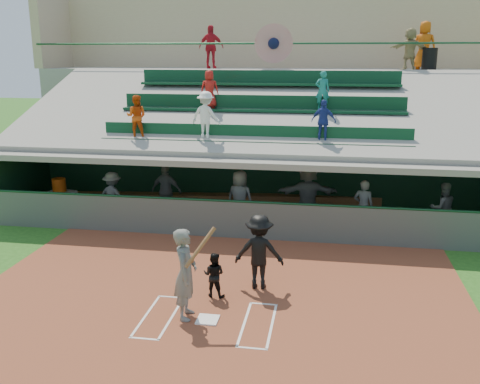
% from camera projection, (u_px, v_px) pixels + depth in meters
% --- Properties ---
extents(ground, '(100.00, 100.00, 0.00)m').
position_uv_depth(ground, '(208.00, 321.00, 10.78)').
color(ground, '#245818').
rests_on(ground, ground).
extents(dirt_slab, '(11.00, 9.00, 0.02)m').
position_uv_depth(dirt_slab, '(213.00, 309.00, 11.25)').
color(dirt_slab, brown).
rests_on(dirt_slab, ground).
extents(home_plate, '(0.43, 0.43, 0.03)m').
position_uv_depth(home_plate, '(208.00, 320.00, 10.77)').
color(home_plate, white).
rests_on(home_plate, dirt_slab).
extents(batters_box_chalk, '(2.65, 1.85, 0.01)m').
position_uv_depth(batters_box_chalk, '(208.00, 320.00, 10.77)').
color(batters_box_chalk, white).
rests_on(batters_box_chalk, dirt_slab).
extents(dugout_floor, '(16.00, 3.50, 0.04)m').
position_uv_depth(dugout_floor, '(254.00, 220.00, 17.22)').
color(dugout_floor, gray).
rests_on(dugout_floor, ground).
extents(concourse_slab, '(20.00, 3.00, 4.60)m').
position_uv_depth(concourse_slab, '(276.00, 123.00, 23.08)').
color(concourse_slab, gray).
rests_on(concourse_slab, ground).
extents(grandstand, '(20.40, 10.40, 7.80)m').
position_uv_depth(grandstand, '(268.00, 134.00, 20.24)').
color(grandstand, '#505650').
rests_on(grandstand, ground).
extents(batter_at_plate, '(0.87, 0.78, 1.95)m').
position_uv_depth(batter_at_plate, '(186.00, 273.00, 10.69)').
color(batter_at_plate, '#595C57').
rests_on(batter_at_plate, dirt_slab).
extents(catcher, '(0.53, 0.43, 1.01)m').
position_uv_depth(catcher, '(214.00, 275.00, 11.74)').
color(catcher, black).
rests_on(catcher, dirt_slab).
extents(home_umpire, '(1.13, 0.67, 1.73)m').
position_uv_depth(home_umpire, '(259.00, 252.00, 12.10)').
color(home_umpire, black).
rests_on(home_umpire, dirt_slab).
extents(dugout_bench, '(15.67, 2.39, 0.47)m').
position_uv_depth(dugout_bench, '(264.00, 201.00, 18.44)').
color(dugout_bench, '#936035').
rests_on(dugout_bench, dugout_floor).
extents(white_table, '(0.94, 0.78, 0.73)m').
position_uv_depth(white_table, '(62.00, 202.00, 17.90)').
color(white_table, silver).
rests_on(white_table, dugout_floor).
extents(water_cooler, '(0.44, 0.44, 0.44)m').
position_uv_depth(water_cooler, '(59.00, 185.00, 17.74)').
color(water_cooler, '#CF4B0C').
rests_on(water_cooler, white_table).
extents(dugout_player_a, '(1.12, 0.80, 1.58)m').
position_uv_depth(dugout_player_a, '(113.00, 196.00, 16.98)').
color(dugout_player_a, '#585B56').
rests_on(dugout_player_a, dugout_floor).
extents(dugout_player_b, '(1.09, 0.60, 1.76)m').
position_uv_depth(dugout_player_b, '(167.00, 191.00, 17.26)').
color(dugout_player_b, '#51534F').
rests_on(dugout_player_b, dugout_floor).
extents(dugout_player_c, '(0.98, 0.77, 1.76)m').
position_uv_depth(dugout_player_c, '(240.00, 199.00, 16.35)').
color(dugout_player_c, '#545753').
rests_on(dugout_player_c, dugout_floor).
extents(dugout_player_d, '(1.90, 0.82, 1.99)m').
position_uv_depth(dugout_player_d, '(308.00, 195.00, 16.37)').
color(dugout_player_d, '#545652').
rests_on(dugout_player_d, dugout_floor).
extents(dugout_player_e, '(0.65, 0.50, 1.61)m').
position_uv_depth(dugout_player_e, '(363.00, 207.00, 15.78)').
color(dugout_player_e, '#5C5F5A').
rests_on(dugout_player_e, dugout_floor).
extents(dugout_player_f, '(0.85, 0.71, 1.55)m').
position_uv_depth(dugout_player_f, '(443.00, 208.00, 15.72)').
color(dugout_player_f, '#5E615C').
rests_on(dugout_player_f, dugout_floor).
extents(trash_bin, '(0.56, 0.56, 0.83)m').
position_uv_depth(trash_bin, '(429.00, 59.00, 20.47)').
color(trash_bin, black).
rests_on(trash_bin, concourse_slab).
extents(concourse_staff_a, '(1.04, 0.46, 1.75)m').
position_uv_depth(concourse_staff_a, '(211.00, 47.00, 21.96)').
color(concourse_staff_a, red).
rests_on(concourse_staff_a, concourse_slab).
extents(concourse_staff_b, '(1.05, 0.86, 1.86)m').
position_uv_depth(concourse_staff_b, '(424.00, 45.00, 21.05)').
color(concourse_staff_b, '#C3530B').
rests_on(concourse_staff_b, concourse_slab).
extents(concourse_staff_c, '(1.54, 0.91, 1.58)m').
position_uv_depth(concourse_staff_c, '(410.00, 49.00, 20.38)').
color(concourse_staff_c, tan).
rests_on(concourse_staff_c, concourse_slab).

